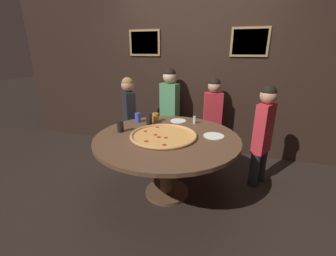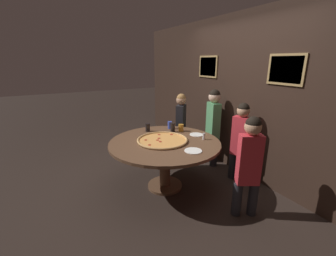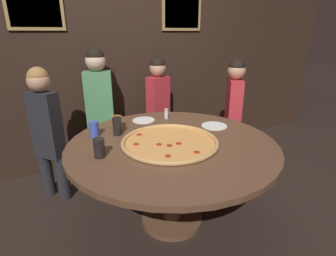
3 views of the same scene
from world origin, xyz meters
TOP-DOWN VIEW (x-y plane):
  - ground_plane at (0.00, 0.00)m, footprint 24.00×24.00m
  - back_wall at (0.00, 1.40)m, footprint 6.40×0.08m
  - dining_table at (0.00, 0.00)m, footprint 1.61×1.61m
  - giant_pizza at (-0.03, -0.02)m, footprint 0.74×0.74m
  - drink_cup_far_right at (-0.56, -0.02)m, footprint 0.08×0.08m
  - drink_cup_beside_pizza at (-0.31, 0.47)m, footprint 0.09×0.09m
  - drink_cup_centre_back at (-0.34, 0.33)m, footprint 0.07×0.07m
  - drink_cup_by_shaker at (-0.52, 0.38)m, footprint 0.08×0.08m
  - white_plate_beside_cup at (0.50, 0.15)m, footprint 0.23×0.23m
  - white_plate_right_side at (-0.02, 0.58)m, footprint 0.21×0.21m
  - condiment_shaker at (0.21, 0.54)m, footprint 0.04×0.04m
  - diner_far_left at (0.37, 1.13)m, footprint 0.33×0.22m
  - diner_side_right at (-0.31, 1.15)m, footprint 0.37×0.22m
  - diner_far_right at (1.05, 0.57)m, footprint 0.25×0.33m
  - diner_centre_back at (-0.87, 0.82)m, footprint 0.30×0.31m

SIDE VIEW (x-z plane):
  - ground_plane at x=0.00m, z-range 0.00..0.00m
  - dining_table at x=0.00m, z-range 0.24..0.98m
  - diner_far_left at x=0.37m, z-range 0.09..1.35m
  - diner_centre_back at x=-0.87m, z-range 0.09..1.35m
  - diner_far_right at x=1.05m, z-range 0.09..1.36m
  - white_plate_beside_cup at x=0.50m, z-range 0.74..0.75m
  - white_plate_right_side at x=-0.02m, z-range 0.74..0.75m
  - giant_pizza at x=-0.03m, z-range 0.74..0.77m
  - diner_side_right at x=-0.31m, z-range 0.09..1.48m
  - condiment_shaker at x=0.21m, z-range 0.74..0.84m
  - drink_cup_beside_pizza at x=-0.31m, z-range 0.74..0.85m
  - drink_cup_by_shaker at x=-0.52m, z-range 0.74..0.86m
  - drink_cup_far_right at x=-0.56m, z-range 0.74..0.87m
  - drink_cup_centre_back at x=-0.34m, z-range 0.74..0.89m
  - back_wall at x=0.00m, z-range 0.00..2.60m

